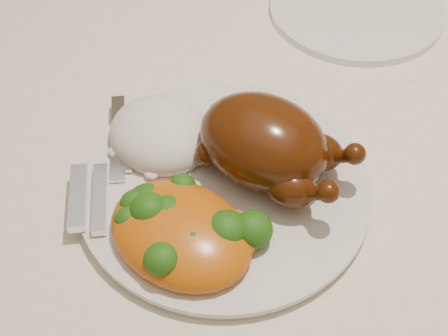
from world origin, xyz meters
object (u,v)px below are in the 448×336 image
(dining_table, at_px, (224,143))
(side_plate, at_px, (356,9))
(roast_chicken, at_px, (267,144))
(dinner_plate, at_px, (224,186))

(dining_table, distance_m, side_plate, 0.24)
(side_plate, bearing_deg, dining_table, -122.58)
(dining_table, distance_m, roast_chicken, 0.21)
(dining_table, xyz_separation_m, dinner_plate, (0.05, -0.15, 0.11))
(dining_table, relative_size, roast_chicken, 9.68)
(dining_table, height_order, roast_chicken, roast_chicken)
(dining_table, relative_size, side_plate, 7.39)
(dining_table, xyz_separation_m, roast_chicken, (0.08, -0.12, 0.15))
(dining_table, bearing_deg, side_plate, 57.42)
(side_plate, height_order, roast_chicken, roast_chicken)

